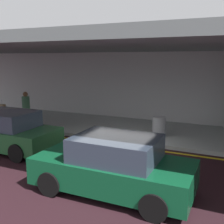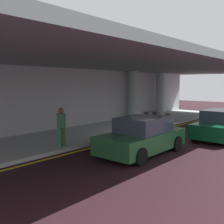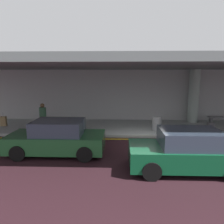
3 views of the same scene
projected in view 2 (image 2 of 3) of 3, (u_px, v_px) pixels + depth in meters
The scene contains 13 objects.
ground_plane at pixel (158, 135), 14.85m from camera, with size 60.00×60.00×0.00m, color black.
sidewalk at pixel (115, 128), 16.84m from camera, with size 26.00×4.20×0.15m, color #A6AEAB.
lane_stripe_yellow at pixel (147, 133), 15.30m from camera, with size 26.00×0.14×0.01m, color yellow.
support_column_far_left at pixel (133, 95), 20.63m from camera, with size 0.72×0.72×3.65m, color #A3B3AB.
support_column_left_mid at pixel (160, 94), 23.66m from camera, with size 0.72×0.72×3.65m, color #A3B2B0.
ceiling_overhang at pixel (121, 65), 16.11m from camera, with size 28.00×13.20×0.30m, color slate.
terminal_back_wall at pixel (90, 98), 18.11m from camera, with size 26.00×0.30×3.80m, color #ADAEAF.
car_dark_green at pixel (142, 136), 10.85m from camera, with size 4.10×1.92×1.50m.
car_dark_green_no2 at pixel (221, 125), 13.80m from camera, with size 4.10×1.92×1.50m.
traveler_with_luggage at pixel (61, 124), 11.49m from camera, with size 0.38×0.38×1.68m.
suitcase_upright_primary at pixel (168, 118), 18.90m from camera, with size 0.36×0.22×0.90m.
bench_metal at pixel (151, 113), 21.72m from camera, with size 1.60×0.50×0.48m.
trash_bin_steel at pixel (137, 120), 16.99m from camera, with size 0.56×0.56×0.85m, color gray.
Camera 2 is at (-12.77, -7.58, 2.85)m, focal length 42.83 mm.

